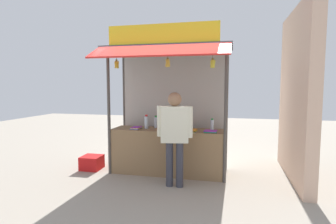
# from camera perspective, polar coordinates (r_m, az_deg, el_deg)

# --- Properties ---
(ground_plane) EXTENTS (20.00, 20.00, 0.00)m
(ground_plane) POSITION_cam_1_polar(r_m,az_deg,el_deg) (5.66, 0.00, -12.64)
(ground_plane) COLOR #9E9384
(stall_counter) EXTENTS (2.26, 0.61, 0.89)m
(stall_counter) POSITION_cam_1_polar(r_m,az_deg,el_deg) (5.54, 0.00, -8.24)
(stall_counter) COLOR olive
(stall_counter) RESTS_ON ground
(stall_structure) EXTENTS (2.46, 1.53, 2.86)m
(stall_structure) POSITION_cam_1_polar(r_m,az_deg,el_deg) (5.53, 0.37, 5.13)
(stall_structure) COLOR #4C4742
(stall_structure) RESTS_ON ground
(water_bottle_front_left) EXTENTS (0.07, 0.07, 0.23)m
(water_bottle_front_left) POSITION_cam_1_polar(r_m,az_deg,el_deg) (5.41, 9.23, -2.64)
(water_bottle_front_left) COLOR silver
(water_bottle_front_left) RESTS_ON stall_counter
(water_bottle_far_right) EXTENTS (0.09, 0.09, 0.31)m
(water_bottle_far_right) POSITION_cam_1_polar(r_m,az_deg,el_deg) (5.63, -0.16, -1.86)
(water_bottle_far_right) COLOR silver
(water_bottle_far_right) RESTS_ON stall_counter
(water_bottle_mid_right) EXTENTS (0.08, 0.08, 0.28)m
(water_bottle_mid_right) POSITION_cam_1_polar(r_m,az_deg,el_deg) (5.58, -4.56, -2.10)
(water_bottle_mid_right) COLOR silver
(water_bottle_mid_right) RESTS_ON stall_counter
(water_bottle_back_left) EXTENTS (0.06, 0.06, 0.22)m
(water_bottle_back_left) POSITION_cam_1_polar(r_m,az_deg,el_deg) (5.45, 0.59, -2.57)
(water_bottle_back_left) COLOR silver
(water_bottle_back_left) RESTS_ON stall_counter
(water_bottle_left) EXTENTS (0.08, 0.08, 0.27)m
(water_bottle_left) POSITION_cam_1_polar(r_m,az_deg,el_deg) (5.57, 2.73, -2.16)
(water_bottle_left) COLOR silver
(water_bottle_left) RESTS_ON stall_counter
(water_bottle_rear_center) EXTENTS (0.07, 0.07, 0.25)m
(water_bottle_rear_center) POSITION_cam_1_polar(r_m,az_deg,el_deg) (5.66, -2.57, -2.12)
(water_bottle_rear_center) COLOR silver
(water_bottle_rear_center) RESTS_ON stall_counter
(magazine_stack_right) EXTENTS (0.23, 0.28, 0.05)m
(magazine_stack_right) POSITION_cam_1_polar(r_m,az_deg,el_deg) (5.16, 4.83, -3.93)
(magazine_stack_right) COLOR white
(magazine_stack_right) RESTS_ON stall_counter
(magazine_stack_front_right) EXTENTS (0.19, 0.24, 0.04)m
(magazine_stack_front_right) POSITION_cam_1_polar(r_m,az_deg,el_deg) (5.57, -6.68, -3.33)
(magazine_stack_front_right) COLOR blue
(magazine_stack_front_right) RESTS_ON stall_counter
(magazine_stack_back_right) EXTENTS (0.25, 0.25, 0.04)m
(magazine_stack_back_right) POSITION_cam_1_polar(r_m,az_deg,el_deg) (5.15, 8.90, -4.06)
(magazine_stack_back_right) COLOR black
(magazine_stack_back_right) RESTS_ON stall_counter
(banana_bunch_inner_right) EXTENTS (0.11, 0.11, 0.31)m
(banana_bunch_inner_right) POSITION_cam_1_polar(r_m,az_deg,el_deg) (4.86, 9.35, 9.96)
(banana_bunch_inner_right) COLOR #332D23
(banana_bunch_leftmost) EXTENTS (0.11, 0.11, 0.28)m
(banana_bunch_leftmost) POSITION_cam_1_polar(r_m,az_deg,el_deg) (4.98, -0.04, 10.26)
(banana_bunch_leftmost) COLOR #332D23
(banana_bunch_rightmost) EXTENTS (0.10, 0.10, 0.29)m
(banana_bunch_rightmost) POSITION_cam_1_polar(r_m,az_deg,el_deg) (5.30, -10.72, 9.78)
(banana_bunch_rightmost) COLOR #332D23
(vendor_person) EXTENTS (0.63, 0.28, 1.65)m
(vendor_person) POSITION_cam_1_polar(r_m,az_deg,el_deg) (4.70, 1.40, -3.90)
(vendor_person) COLOR #383842
(vendor_person) RESTS_ON ground
(plastic_crate) EXTENTS (0.42, 0.42, 0.28)m
(plastic_crate) POSITION_cam_1_polar(r_m,az_deg,el_deg) (6.08, -15.69, -10.16)
(plastic_crate) COLOR red
(plastic_crate) RESTS_ON ground
(neighbour_wall) EXTENTS (0.20, 2.40, 3.18)m
(neighbour_wall) POSITION_cam_1_polar(r_m,az_deg,el_deg) (5.67, 25.37, 3.24)
(neighbour_wall) COLOR beige
(neighbour_wall) RESTS_ON ground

